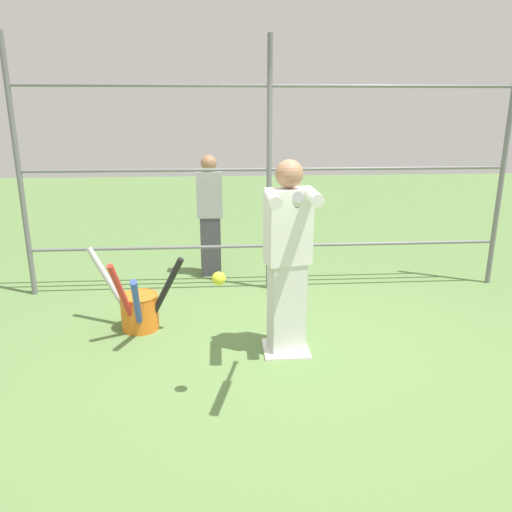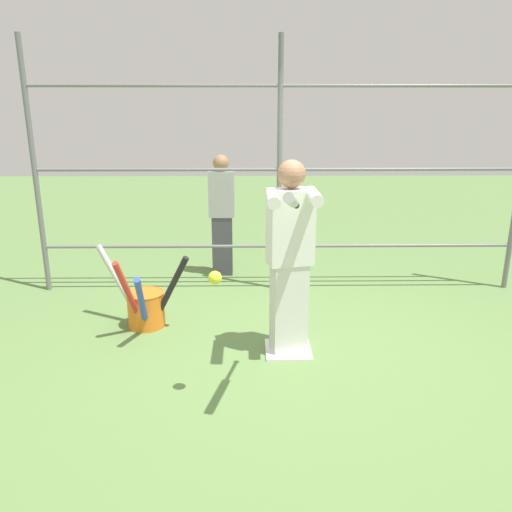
{
  "view_description": "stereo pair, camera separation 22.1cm",
  "coord_description": "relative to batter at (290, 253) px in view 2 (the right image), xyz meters",
  "views": [
    {
      "loc": [
        0.56,
        3.99,
        2.06
      ],
      "look_at": [
        0.29,
        0.3,
        0.97
      ],
      "focal_mm": 35.0,
      "sensor_mm": 36.0,
      "label": 1
    },
    {
      "loc": [
        0.34,
        4.0,
        2.06
      ],
      "look_at": [
        0.29,
        0.3,
        0.97
      ],
      "focal_mm": 35.0,
      "sensor_mm": 36.0,
      "label": 2
    }
  ],
  "objects": [
    {
      "name": "baseball_bat_swinging",
      "position": [
        0.07,
        0.91,
        0.6
      ],
      "size": [
        0.18,
        0.81,
        0.25
      ],
      "color": "black"
    },
    {
      "name": "bat_bucket",
      "position": [
        1.36,
        -0.54,
        -0.68
      ],
      "size": [
        0.99,
        0.87,
        0.78
      ],
      "color": "orange",
      "rests_on": "ground"
    },
    {
      "name": "home_plate",
      "position": [
        0.0,
        -0.02,
        -0.89
      ],
      "size": [
        0.4,
        0.4,
        0.02
      ],
      "color": "white",
      "rests_on": "ground"
    },
    {
      "name": "bystander_behind_fence",
      "position": [
        0.68,
        -2.17,
        -0.11
      ],
      "size": [
        0.32,
        0.2,
        1.53
      ],
      "color": "#3F3F47",
      "rests_on": "ground"
    },
    {
      "name": "batter",
      "position": [
        0.0,
        0.0,
        0.0
      ],
      "size": [
        0.42,
        0.63,
        1.67
      ],
      "color": "silver",
      "rests_on": "ground"
    },
    {
      "name": "softball_in_flight",
      "position": [
        0.58,
        0.73,
        0.04
      ],
      "size": [
        0.1,
        0.1,
        0.1
      ],
      "color": "yellow"
    },
    {
      "name": "fence_backstop",
      "position": [
        0.0,
        -1.62,
        0.5
      ],
      "size": [
        5.49,
        0.06,
        2.82
      ],
      "color": "slate",
      "rests_on": "ground"
    },
    {
      "name": "ground_plane",
      "position": [
        0.0,
        -0.02,
        -0.9
      ],
      "size": [
        24.0,
        24.0,
        0.0
      ],
      "primitive_type": "plane",
      "color": "#608447"
    }
  ]
}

